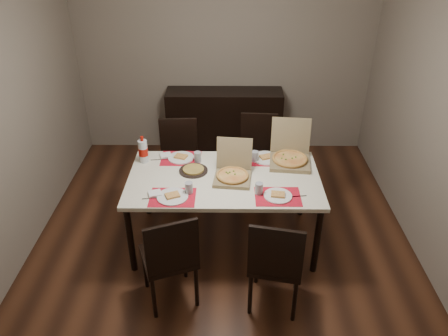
% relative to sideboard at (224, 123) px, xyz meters
% --- Properties ---
extents(ground, '(3.80, 4.00, 0.02)m').
position_rel_sideboard_xyz_m(ground, '(0.00, -1.78, -0.46)').
color(ground, '#482616').
rests_on(ground, ground).
extents(room_walls, '(3.84, 4.02, 2.62)m').
position_rel_sideboard_xyz_m(room_walls, '(0.00, -1.35, 1.28)').
color(room_walls, gray).
rests_on(room_walls, ground).
extents(sideboard, '(1.50, 0.40, 0.90)m').
position_rel_sideboard_xyz_m(sideboard, '(0.00, 0.00, 0.00)').
color(sideboard, black).
rests_on(sideboard, ground).
extents(dining_table, '(1.80, 1.00, 0.75)m').
position_rel_sideboard_xyz_m(dining_table, '(0.01, -1.82, 0.23)').
color(dining_table, '#ECE3C7').
rests_on(dining_table, ground).
extents(chair_near_left, '(0.54, 0.54, 0.93)m').
position_rel_sideboard_xyz_m(chair_near_left, '(-0.41, -2.65, 0.06)').
color(chair_near_left, black).
rests_on(chair_near_left, ground).
extents(chair_near_right, '(0.49, 0.49, 0.93)m').
position_rel_sideboard_xyz_m(chair_near_right, '(0.43, -2.70, 0.06)').
color(chair_near_right, black).
rests_on(chair_near_right, ground).
extents(chair_far_left, '(0.44, 0.44, 0.93)m').
position_rel_sideboard_xyz_m(chair_far_left, '(-0.50, -1.02, 0.06)').
color(chair_far_left, black).
rests_on(chair_far_left, ground).
extents(chair_far_right, '(0.45, 0.45, 0.93)m').
position_rel_sideboard_xyz_m(chair_far_right, '(0.40, -0.87, 0.06)').
color(chair_far_right, black).
rests_on(chair_far_right, ground).
extents(setting_near_left, '(0.46, 0.30, 0.11)m').
position_rel_sideboard_xyz_m(setting_near_left, '(-0.42, -2.14, 0.32)').
color(setting_near_left, red).
rests_on(setting_near_left, dining_table).
extents(setting_near_right, '(0.46, 0.30, 0.11)m').
position_rel_sideboard_xyz_m(setting_near_right, '(0.44, -2.13, 0.32)').
color(setting_near_right, red).
rests_on(setting_near_right, dining_table).
extents(setting_far_left, '(0.51, 0.30, 0.11)m').
position_rel_sideboard_xyz_m(setting_far_left, '(-0.40, -1.49, 0.32)').
color(setting_far_left, red).
rests_on(setting_far_left, dining_table).
extents(setting_far_right, '(0.50, 0.30, 0.11)m').
position_rel_sideboard_xyz_m(setting_far_right, '(0.41, -1.49, 0.32)').
color(setting_far_right, red).
rests_on(setting_far_right, dining_table).
extents(napkin_loose, '(0.15, 0.16, 0.02)m').
position_rel_sideboard_xyz_m(napkin_loose, '(0.04, -1.93, 0.31)').
color(napkin_loose, white).
rests_on(napkin_loose, dining_table).
extents(pizza_box_center, '(0.37, 0.41, 0.34)m').
position_rel_sideboard_xyz_m(pizza_box_center, '(0.10, -1.83, 0.35)').
color(pizza_box_center, olive).
rests_on(pizza_box_center, dining_table).
extents(pizza_box_right, '(0.43, 0.47, 0.39)m').
position_rel_sideboard_xyz_m(pizza_box_right, '(0.66, -1.53, 0.36)').
color(pizza_box_right, olive).
rests_on(pizza_box_right, dining_table).
extents(faina_plate, '(0.28, 0.28, 0.03)m').
position_rel_sideboard_xyz_m(faina_plate, '(-0.28, -1.72, 0.31)').
color(faina_plate, black).
rests_on(faina_plate, dining_table).
extents(dip_bowl, '(0.10, 0.10, 0.03)m').
position_rel_sideboard_xyz_m(dip_bowl, '(0.05, -1.66, 0.31)').
color(dip_bowl, white).
rests_on(dip_bowl, dining_table).
extents(soda_bottle, '(0.09, 0.09, 0.28)m').
position_rel_sideboard_xyz_m(soda_bottle, '(-0.79, -1.54, 0.42)').
color(soda_bottle, silver).
rests_on(soda_bottle, dining_table).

